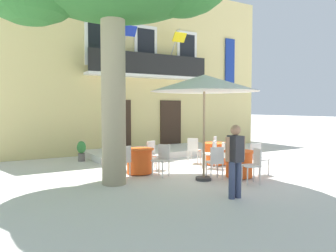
% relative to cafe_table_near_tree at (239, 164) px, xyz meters
% --- Properties ---
extents(ground_plane, '(120.00, 120.00, 0.00)m').
position_rel_cafe_table_near_tree_xyz_m(ground_plane, '(-0.37, 1.40, -0.39)').
color(ground_plane, silver).
extents(building_facade, '(13.00, 5.09, 7.50)m').
position_rel_cafe_table_near_tree_xyz_m(building_facade, '(0.28, 8.38, 3.36)').
color(building_facade, '#DBC67F').
rests_on(building_facade, ground).
extents(entrance_step_platform, '(5.91, 2.50, 0.25)m').
position_rel_cafe_table_near_tree_xyz_m(entrance_step_platform, '(0.28, 5.15, -0.27)').
color(entrance_step_platform, silver).
rests_on(entrance_step_platform, ground).
extents(cafe_table_near_tree, '(0.86, 0.86, 0.76)m').
position_rel_cafe_table_near_tree_xyz_m(cafe_table_near_tree, '(0.00, 0.00, 0.00)').
color(cafe_table_near_tree, '#EA561E').
rests_on(cafe_table_near_tree, ground).
extents(cafe_chair_near_tree_0, '(0.52, 0.52, 0.91)m').
position_rel_cafe_table_near_tree_xyz_m(cafe_chair_near_tree_0, '(0.21, 0.72, 0.14)').
color(cafe_chair_near_tree_0, silver).
rests_on(cafe_chair_near_tree_0, ground).
extents(cafe_chair_near_tree_1, '(0.49, 0.49, 0.91)m').
position_rel_cafe_table_near_tree_xyz_m(cafe_chair_near_tree_1, '(-0.74, 0.12, 0.14)').
color(cafe_chair_near_tree_1, silver).
rests_on(cafe_chair_near_tree_1, ground).
extents(cafe_chair_near_tree_2, '(0.51, 0.51, 0.91)m').
position_rel_cafe_table_near_tree_xyz_m(cafe_chair_near_tree_2, '(-0.18, -0.73, 0.14)').
color(cafe_chair_near_tree_2, silver).
rests_on(cafe_chair_near_tree_2, ground).
extents(cafe_chair_near_tree_3, '(0.43, 0.43, 0.91)m').
position_rel_cafe_table_near_tree_xyz_m(cafe_chair_near_tree_3, '(0.75, 0.01, 0.14)').
color(cafe_chair_near_tree_3, silver).
rests_on(cafe_chair_near_tree_3, ground).
extents(cafe_table_middle, '(0.86, 0.86, 0.76)m').
position_rel_cafe_table_near_tree_xyz_m(cafe_table_middle, '(0.73, 1.98, 0.00)').
color(cafe_table_middle, '#EA561E').
rests_on(cafe_table_middle, ground).
extents(cafe_chair_middle_0, '(0.57, 0.57, 0.91)m').
position_rel_cafe_table_near_tree_xyz_m(cafe_chair_middle_0, '(1.30, 1.47, 0.14)').
color(cafe_chair_middle_0, silver).
rests_on(cafe_chair_middle_0, ground).
extents(cafe_chair_middle_1, '(0.56, 0.56, 0.91)m').
position_rel_cafe_table_near_tree_xyz_m(cafe_chair_middle_1, '(1.27, 2.50, 0.14)').
color(cafe_chair_middle_1, silver).
rests_on(cafe_chair_middle_1, ground).
extents(cafe_chair_middle_2, '(0.56, 0.56, 0.91)m').
position_rel_cafe_table_near_tree_xyz_m(cafe_chair_middle_2, '(0.21, 2.52, 0.14)').
color(cafe_chair_middle_2, silver).
rests_on(cafe_chair_middle_2, ground).
extents(cafe_chair_middle_3, '(0.56, 0.56, 0.91)m').
position_rel_cafe_table_near_tree_xyz_m(cafe_chair_middle_3, '(0.17, 1.47, 0.14)').
color(cafe_chair_middle_3, silver).
rests_on(cafe_chair_middle_3, ground).
extents(cafe_table_front, '(0.86, 0.86, 0.76)m').
position_rel_cafe_table_near_tree_xyz_m(cafe_table_front, '(-2.19, 1.89, 0.00)').
color(cafe_table_front, '#EA561E').
rests_on(cafe_table_front, ground).
extents(cafe_chair_front_0, '(0.52, 0.52, 0.91)m').
position_rel_cafe_table_near_tree_xyz_m(cafe_chair_front_0, '(-1.53, 2.25, 0.14)').
color(cafe_chair_front_0, silver).
rests_on(cafe_chair_front_0, ground).
extents(cafe_chair_front_1, '(0.52, 0.52, 0.91)m').
position_rel_cafe_table_near_tree_xyz_m(cafe_chair_front_1, '(-2.54, 2.55, 0.14)').
color(cafe_chair_front_1, silver).
rests_on(cafe_chair_front_1, ground).
extents(cafe_chair_front_2, '(0.52, 0.52, 0.91)m').
position_rel_cafe_table_near_tree_xyz_m(cafe_chair_front_2, '(-2.86, 1.54, 0.14)').
color(cafe_chair_front_2, silver).
rests_on(cafe_chair_front_2, ground).
extents(cafe_chair_front_3, '(0.54, 0.54, 0.91)m').
position_rel_cafe_table_near_tree_xyz_m(cafe_chair_front_3, '(-1.77, 1.26, 0.14)').
color(cafe_chair_front_3, silver).
rests_on(cafe_chair_front_3, ground).
extents(cafe_umbrella, '(2.90, 2.90, 2.85)m').
position_rel_cafe_table_near_tree_xyz_m(cafe_umbrella, '(-1.05, 0.25, 2.22)').
color(cafe_umbrella, '#997A56').
rests_on(cafe_umbrella, ground).
extents(ground_planter_left, '(0.32, 0.32, 0.74)m').
position_rel_cafe_table_near_tree_xyz_m(ground_planter_left, '(-3.02, 5.06, 0.02)').
color(ground_planter_left, slate).
rests_on(ground_planter_left, ground).
extents(pedestrian_near_entrance, '(0.53, 0.36, 1.60)m').
position_rel_cafe_table_near_tree_xyz_m(pedestrian_near_entrance, '(-1.54, -1.54, 0.51)').
color(pedestrian_near_entrance, '#384260').
rests_on(pedestrian_near_entrance, ground).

